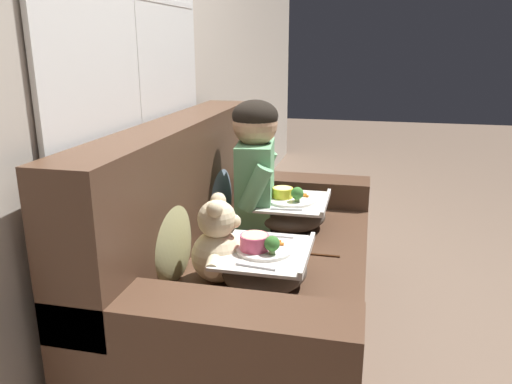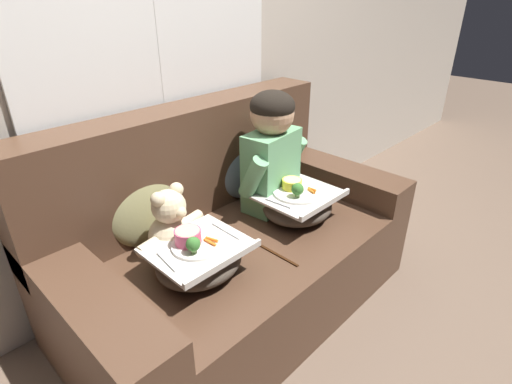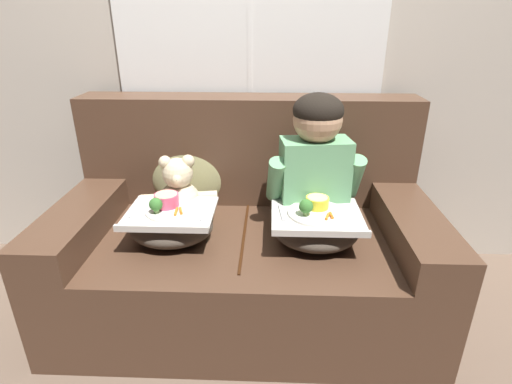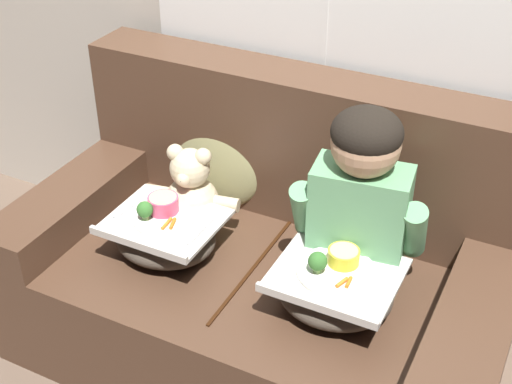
# 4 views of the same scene
# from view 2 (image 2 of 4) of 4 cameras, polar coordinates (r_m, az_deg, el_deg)

# --- Properties ---
(ground_plane) EXTENTS (14.00, 14.00, 0.00)m
(ground_plane) POSITION_cam_2_polar(r_m,az_deg,el_deg) (2.19, -2.28, -15.52)
(ground_plane) COLOR brown
(wall_back_with_window) EXTENTS (8.00, 0.08, 2.60)m
(wall_back_with_window) POSITION_cam_2_polar(r_m,az_deg,el_deg) (2.05, -14.58, 21.51)
(wall_back_with_window) COLOR #BCB2A3
(wall_back_with_window) RESTS_ON ground_plane
(couch) EXTENTS (1.70, 0.95, 0.98)m
(couch) POSITION_cam_2_polar(r_m,az_deg,el_deg) (2.02, -4.00, -7.35)
(couch) COLOR #4C3323
(couch) RESTS_ON ground_plane
(throw_pillow_behind_child) EXTENTS (0.39, 0.19, 0.40)m
(throw_pillow_behind_child) POSITION_cam_2_polar(r_m,az_deg,el_deg) (2.21, -1.81, 4.08)
(throw_pillow_behind_child) COLOR slate
(throw_pillow_behind_child) RESTS_ON couch
(throw_pillow_behind_teddy) EXTENTS (0.40, 0.19, 0.42)m
(throw_pillow_behind_teddy) POSITION_cam_2_polar(r_m,az_deg,el_deg) (1.87, -15.79, -1.55)
(throw_pillow_behind_teddy) COLOR #898456
(throw_pillow_behind_teddy) RESTS_ON couch
(child_figure) EXTENTS (0.45, 0.24, 0.62)m
(child_figure) POSITION_cam_2_polar(r_m,az_deg,el_deg) (2.02, 2.28, 6.57)
(child_figure) COLOR #66A370
(child_figure) RESTS_ON couch
(teddy_bear) EXTENTS (0.36, 0.26, 0.33)m
(teddy_bear) POSITION_cam_2_polar(r_m,az_deg,el_deg) (1.73, -11.92, -5.11)
(teddy_bear) COLOR beige
(teddy_bear) RESTS_ON couch
(lap_tray_child) EXTENTS (0.39, 0.35, 0.22)m
(lap_tray_child) POSITION_cam_2_polar(r_m,az_deg,el_deg) (2.02, 5.93, -1.71)
(lap_tray_child) COLOR #473D33
(lap_tray_child) RESTS_ON child_figure
(lap_tray_teddy) EXTENTS (0.38, 0.33, 0.22)m
(lap_tray_teddy) POSITION_cam_2_polar(r_m,az_deg,el_deg) (1.64, -8.17, -9.38)
(lap_tray_teddy) COLOR #473D33
(lap_tray_teddy) RESTS_ON teddy_bear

